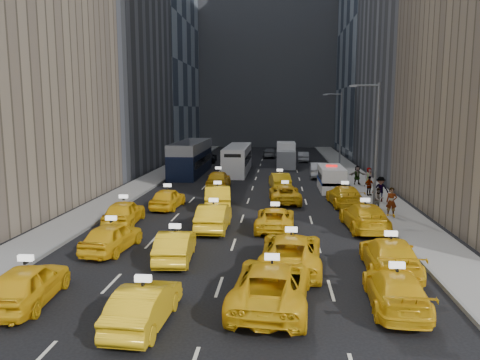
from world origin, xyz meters
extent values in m
plane|color=black|center=(0.00, 0.00, 0.00)|extent=(160.00, 160.00, 0.00)
cube|color=gray|center=(-10.50, 25.00, 0.07)|extent=(3.00, 90.00, 0.15)
cube|color=gray|center=(10.50, 25.00, 0.07)|extent=(3.00, 90.00, 0.15)
cube|color=slate|center=(-9.05, 25.00, 0.09)|extent=(0.15, 90.00, 0.18)
cube|color=slate|center=(9.05, 25.00, 0.09)|extent=(0.15, 90.00, 0.18)
cube|color=#2D3847|center=(-20.50, 54.00, 21.00)|extent=(16.00, 22.00, 42.00)
cube|color=slate|center=(0.00, 72.00, 20.00)|extent=(30.00, 12.00, 40.00)
cylinder|color=#595B60|center=(9.30, 12.00, 4.50)|extent=(0.20, 0.20, 9.00)
cylinder|color=#595B60|center=(8.40, 12.00, 8.80)|extent=(1.80, 0.12, 0.12)
cube|color=slate|center=(7.50, 12.00, 8.75)|extent=(0.50, 0.22, 0.12)
cylinder|color=#595B60|center=(9.30, 32.00, 4.50)|extent=(0.20, 0.20, 9.00)
cylinder|color=#595B60|center=(8.40, 32.00, 8.80)|extent=(1.80, 0.12, 0.12)
cube|color=slate|center=(7.50, 32.00, 8.75)|extent=(0.50, 0.22, 0.12)
imported|color=yellow|center=(-6.83, -6.27, 0.78)|extent=(2.18, 4.69, 1.55)
imported|color=yellow|center=(-2.05, -7.60, 0.71)|extent=(1.72, 4.37, 1.42)
imported|color=yellow|center=(2.16, -5.64, 0.82)|extent=(3.21, 6.09, 1.63)
imported|color=yellow|center=(6.64, -5.47, 0.70)|extent=(2.21, 4.90, 1.39)
imported|color=yellow|center=(-6.03, 0.33, 0.75)|extent=(2.27, 4.60, 1.51)
imported|color=yellow|center=(-2.50, -0.84, 0.73)|extent=(1.90, 4.55, 1.46)
imported|color=yellow|center=(2.95, -1.56, 0.80)|extent=(2.98, 5.92, 1.61)
imported|color=yellow|center=(7.28, -1.75, 0.79)|extent=(2.50, 5.53, 1.57)
imported|color=yellow|center=(-7.24, 5.83, 0.78)|extent=(2.07, 4.67, 1.56)
imported|color=yellow|center=(-1.47, 4.98, 0.80)|extent=(1.71, 4.85, 1.60)
imported|color=yellow|center=(2.18, 5.35, 0.67)|extent=(2.38, 4.90, 1.34)
imported|color=yellow|center=(7.51, 5.78, 0.79)|extent=(2.59, 5.61, 1.59)
imported|color=yellow|center=(-5.64, 10.72, 0.74)|extent=(2.03, 4.47, 1.49)
imported|color=yellow|center=(-2.03, 11.09, 0.84)|extent=(2.41, 5.27, 1.68)
imported|color=yellow|center=(2.86, 13.60, 0.69)|extent=(2.55, 5.09, 1.39)
imported|color=yellow|center=(7.29, 12.83, 0.76)|extent=(2.48, 5.35, 1.51)
imported|color=yellow|center=(-3.09, 19.66, 0.83)|extent=(2.00, 4.88, 1.66)
imported|color=yellow|center=(2.46, 19.94, 0.74)|extent=(2.13, 4.64, 1.47)
cube|color=white|center=(7.00, 19.37, 1.07)|extent=(2.43, 5.47, 2.13)
cylinder|color=black|center=(6.13, 17.60, 0.43)|extent=(0.28, 0.85, 0.85)
cylinder|color=black|center=(7.87, 17.60, 0.43)|extent=(0.28, 0.85, 0.85)
cylinder|color=black|center=(6.13, 21.14, 0.43)|extent=(0.28, 0.85, 0.85)
cylinder|color=black|center=(7.87, 21.14, 0.43)|extent=(0.28, 0.85, 0.85)
cube|color=navy|center=(7.00, 19.37, 0.92)|extent=(2.47, 5.47, 0.24)
cube|color=red|center=(7.00, 19.37, 2.21)|extent=(0.99, 0.41, 0.16)
cube|color=black|center=(-7.32, 28.74, 1.79)|extent=(3.06, 12.35, 3.57)
cylinder|color=black|center=(-8.57, 23.49, 0.55)|extent=(0.28, 1.10, 1.10)
cylinder|color=black|center=(-6.08, 23.49, 0.55)|extent=(0.28, 1.10, 1.10)
cylinder|color=black|center=(-8.57, 33.98, 0.55)|extent=(0.28, 1.10, 1.10)
cylinder|color=black|center=(-6.08, 33.98, 0.55)|extent=(0.28, 1.10, 1.10)
cube|color=silver|center=(-2.30, 30.53, 1.51)|extent=(3.14, 11.85, 3.03)
cylinder|color=black|center=(-3.38, 25.57, 0.55)|extent=(0.28, 1.10, 1.10)
cylinder|color=black|center=(-1.23, 25.57, 0.55)|extent=(0.28, 1.10, 1.10)
cylinder|color=black|center=(-3.38, 35.49, 0.55)|extent=(0.28, 1.10, 1.10)
cylinder|color=black|center=(-1.23, 35.49, 0.55)|extent=(0.28, 1.10, 1.10)
cube|color=silver|center=(3.24, 36.14, 1.51)|extent=(2.50, 6.69, 3.02)
cylinder|color=black|center=(2.26, 33.74, 0.55)|extent=(0.28, 1.10, 1.10)
cylinder|color=black|center=(4.22, 33.74, 0.55)|extent=(0.28, 1.10, 1.10)
cylinder|color=black|center=(2.26, 38.55, 0.55)|extent=(0.28, 1.10, 1.10)
cylinder|color=black|center=(4.22, 38.55, 0.55)|extent=(0.28, 1.10, 1.10)
imported|color=#B6B8BE|center=(6.54, 27.49, 0.79)|extent=(1.83, 4.86, 1.59)
imported|color=black|center=(-7.24, 40.64, 0.67)|extent=(2.58, 4.97, 1.34)
imported|color=slate|center=(1.05, 47.52, 0.69)|extent=(2.16, 4.86, 1.38)
imported|color=black|center=(-2.89, 42.71, 0.75)|extent=(2.34, 4.58, 1.49)
imported|color=#94979B|center=(5.69, 42.31, 0.68)|extent=(1.51, 4.15, 1.36)
imported|color=gray|center=(9.82, 8.98, 1.10)|extent=(0.75, 0.55, 1.90)
imported|color=gray|center=(9.37, 10.81, 0.93)|extent=(0.84, 0.61, 1.56)
imported|color=gray|center=(10.14, 13.92, 1.10)|extent=(1.32, 0.77, 1.91)
imported|color=gray|center=(9.75, 16.43, 0.94)|extent=(1.02, 0.76, 1.58)
imported|color=gray|center=(10.75, 21.95, 0.96)|extent=(0.90, 0.70, 1.62)
imported|color=gray|center=(9.72, 22.14, 1.02)|extent=(1.67, 0.68, 1.74)
camera|label=1|loc=(2.36, -22.02, 7.17)|focal=35.00mm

